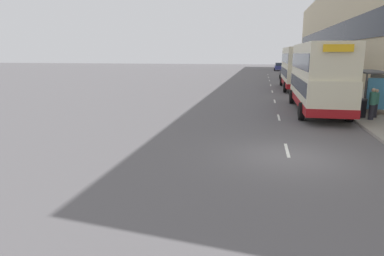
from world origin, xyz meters
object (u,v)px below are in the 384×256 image
Objects in this scene: car_1 at (279,67)px; litter_bin at (361,108)px; bus_shelter at (373,83)px; pedestrian_at_shelter at (383,90)px; pedestrian_1 at (372,104)px; double_decker_bus_ahead at (297,67)px; pedestrian_4 at (376,103)px; car_0 at (287,74)px; pedestrian_2 at (368,89)px; double_decker_bus_near at (319,76)px.

litter_bin is at bearing -88.02° from car_1.
bus_shelter is 2.33× the size of pedestrian_at_shelter.
pedestrian_1 reaches higher than litter_bin.
pedestrian_4 is at bearing -80.43° from double_decker_bus_ahead.
double_decker_bus_ahead is 2.56× the size of car_0.
pedestrian_at_shelter is 1.13× the size of pedestrian_4.
pedestrian_2 reaches higher than litter_bin.
double_decker_bus_ahead is at bearing 117.36° from pedestrian_at_shelter.
litter_bin is at bearing -115.86° from bus_shelter.
car_1 is 2.63× the size of pedestrian_4.
car_0 is 0.99× the size of car_1.
pedestrian_1 is at bearing -87.72° from car_1.
double_decker_bus_ahead is at bearing -90.16° from car_1.
pedestrian_1 is at bearing -82.18° from double_decker_bus_ahead.
pedestrian_4 is (2.83, -16.79, -1.32)m from double_decker_bus_ahead.
pedestrian_1 is at bearing -85.77° from car_0.
bus_shelter is at bearing -83.51° from car_0.
double_decker_bus_near is at bearing -89.93° from double_decker_bus_ahead.
double_decker_bus_ahead is at bearing 97.06° from litter_bin.
car_1 is (0.10, 54.80, -1.43)m from double_decker_bus_near.
double_decker_bus_ahead is 17.82m from pedestrian_1.
bus_shelter is 4.84m from pedestrian_2.
car_0 is 24.22m from pedestrian_2.
litter_bin is at bearing -86.28° from car_0.
pedestrian_4 reaches higher than litter_bin.
pedestrian_1 is at bearing -103.78° from pedestrian_2.
car_0 is 31.08m from litter_bin.
pedestrian_at_shelter is 1.02m from pedestrian_2.
pedestrian_1 is 0.98× the size of pedestrian_2.
pedestrian_1 is at bearing -110.95° from pedestrian_at_shelter.
bus_shelter is 2.38× the size of pedestrian_2.
double_decker_bus_near is at bearing 131.23° from litter_bin.
car_1 is (-3.20, 54.65, -1.02)m from bus_shelter.
pedestrian_2 is (4.24, -50.00, 0.19)m from car_1.
pedestrian_1 is (2.40, -3.08, -1.26)m from double_decker_bus_near.
double_decker_bus_near is at bearing 127.93° from pedestrian_1.
double_decker_bus_near reaches higher than bus_shelter.
double_decker_bus_ahead reaches higher than pedestrian_1.
double_decker_bus_near is 4.10m from pedestrian_1.
litter_bin is at bearing -107.48° from pedestrian_2.
double_decker_bus_near is 6.49× the size of pedestrian_4.
car_0 is at bearing 96.49° from bus_shelter.
car_1 is at bearing 95.83° from pedestrian_at_shelter.
double_decker_bus_near is 6.03× the size of pedestrian_1.
pedestrian_2 is (1.93, 7.88, 0.02)m from pedestrian_1.
bus_shelter reaches higher than pedestrian_1.
car_0 is 2.36× the size of pedestrian_2.
pedestrian_1 is 8.12m from pedestrian_2.
pedestrian_1 is at bearing -52.07° from double_decker_bus_near.
bus_shelter is 3.46m from pedestrian_1.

